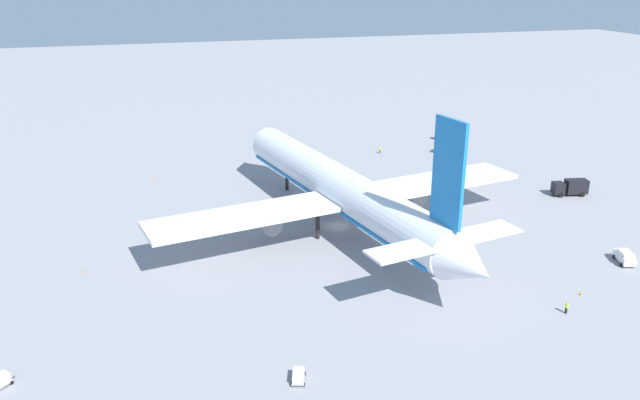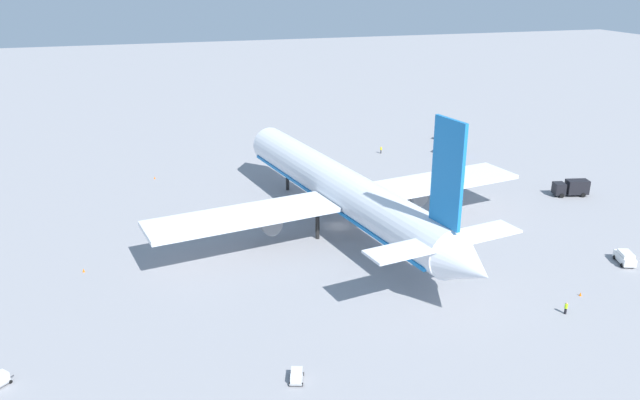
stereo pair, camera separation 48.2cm
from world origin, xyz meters
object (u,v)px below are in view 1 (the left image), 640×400
(ground_worker_1, at_px, (566,307))
(traffic_cone_3, at_px, (154,178))
(baggage_cart_1, at_px, (298,376))
(service_truck_2, at_px, (451,149))
(traffic_cone_0, at_px, (84,271))
(service_truck_1, at_px, (444,134))
(ground_worker_2, at_px, (380,150))
(service_van, at_px, (625,257))
(traffic_cone_2, at_px, (581,293))
(airliner, at_px, (342,189))
(service_truck_0, at_px, (571,187))

(ground_worker_1, bearing_deg, traffic_cone_3, 33.69)
(baggage_cart_1, distance_m, traffic_cone_3, 77.82)
(service_truck_2, bearing_deg, traffic_cone_3, 88.82)
(ground_worker_1, distance_m, traffic_cone_0, 68.57)
(baggage_cart_1, bearing_deg, service_truck_1, -35.56)
(ground_worker_2, relative_size, traffic_cone_3, 3.23)
(ground_worker_2, bearing_deg, ground_worker_1, 176.24)
(service_van, xyz_separation_m, ground_worker_1, (-10.22, 18.21, -0.18))
(traffic_cone_0, relative_size, traffic_cone_3, 1.00)
(ground_worker_1, bearing_deg, service_van, -60.71)
(ground_worker_1, xyz_separation_m, traffic_cone_2, (3.53, -5.08, -0.58))
(ground_worker_1, relative_size, ground_worker_2, 0.94)
(service_truck_1, xyz_separation_m, traffic_cone_2, (-81.96, 21.27, -1.06))
(service_van, bearing_deg, ground_worker_2, 10.98)
(service_truck_1, height_order, service_van, service_truck_1)
(traffic_cone_3, bearing_deg, service_truck_1, -80.76)
(baggage_cart_1, relative_size, ground_worker_1, 1.90)
(airliner, xyz_separation_m, traffic_cone_3, (37.56, 29.76, -6.99))
(service_van, bearing_deg, service_truck_2, -2.68)
(airliner, xyz_separation_m, service_van, (-25.48, -37.30, -6.24))
(traffic_cone_3, bearing_deg, service_truck_0, -113.65)
(ground_worker_1, bearing_deg, traffic_cone_2, -55.21)
(traffic_cone_0, bearing_deg, ground_worker_2, -54.77)
(service_truck_1, distance_m, ground_worker_1, 89.45)
(service_truck_1, distance_m, traffic_cone_2, 84.68)
(service_truck_0, height_order, service_van, service_truck_0)
(traffic_cone_0, bearing_deg, ground_worker_1, -116.76)
(service_truck_1, distance_m, baggage_cart_1, 109.64)
(service_truck_1, height_order, traffic_cone_3, service_truck_1)
(service_truck_1, relative_size, service_truck_2, 0.84)
(service_truck_0, height_order, traffic_cone_2, service_truck_0)
(airliner, relative_size, baggage_cart_1, 23.55)
(service_truck_2, distance_m, baggage_cart_1, 95.55)
(traffic_cone_3, bearing_deg, service_truck_2, -91.18)
(service_van, xyz_separation_m, traffic_cone_2, (-6.69, 13.14, -0.76))
(airliner, relative_size, traffic_cone_3, 136.14)
(traffic_cone_2, bearing_deg, baggage_cart_1, 99.67)
(service_truck_1, relative_size, traffic_cone_3, 9.38)
(service_truck_0, bearing_deg, baggage_cart_1, 122.14)
(ground_worker_2, xyz_separation_m, traffic_cone_3, (-4.47, 53.96, -0.63))
(service_van, relative_size, ground_worker_1, 2.78)
(traffic_cone_3, bearing_deg, ground_worker_2, -85.26)
(service_van, height_order, ground_worker_1, service_van)
(service_truck_1, distance_m, traffic_cone_3, 76.18)
(service_truck_1, xyz_separation_m, service_truck_2, (-13.66, 5.24, 0.13))
(ground_worker_2, bearing_deg, airliner, 150.07)
(ground_worker_1, height_order, traffic_cone_2, ground_worker_1)
(airliner, height_order, ground_worker_1, airliner)
(service_van, bearing_deg, traffic_cone_2, 116.99)
(service_truck_2, distance_m, ground_worker_2, 17.05)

